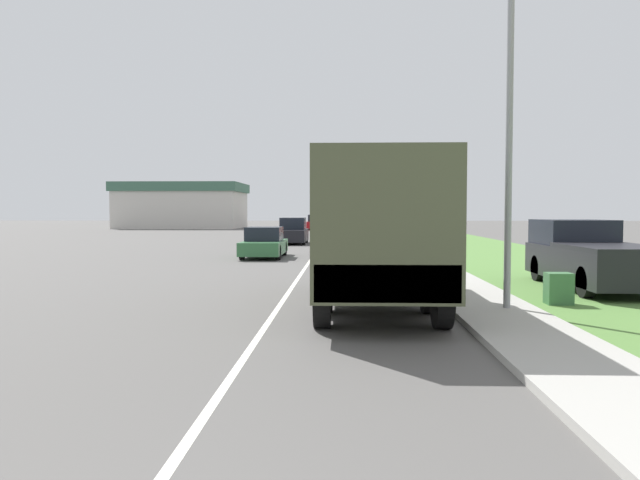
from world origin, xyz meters
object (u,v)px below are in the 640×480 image
(car_fourth_ahead, at_px, (315,223))
(car_third_ahead, at_px, (348,226))
(military_truck, at_px, (376,228))
(lamp_post, at_px, (500,78))
(car_farthest_ahead, at_px, (349,223))
(car_nearest_ahead, at_px, (264,244))
(pickup_truck, at_px, (590,256))
(car_second_ahead, at_px, (293,232))

(car_fourth_ahead, bearing_deg, car_third_ahead, -75.22)
(military_truck, xyz_separation_m, lamp_post, (2.46, -0.53, 3.04))
(car_fourth_ahead, xyz_separation_m, car_farthest_ahead, (3.71, 7.42, -0.09))
(car_fourth_ahead, bearing_deg, car_farthest_ahead, 63.42)
(car_fourth_ahead, bearing_deg, car_nearest_ahead, -90.68)
(military_truck, distance_m, car_fourth_ahead, 54.46)
(car_third_ahead, relative_size, car_fourth_ahead, 0.99)
(car_third_ahead, distance_m, car_farthest_ahead, 20.68)
(military_truck, height_order, car_nearest_ahead, military_truck)
(car_farthest_ahead, height_order, pickup_truck, pickup_truck)
(car_fourth_ahead, distance_m, pickup_truck, 51.45)
(car_second_ahead, xyz_separation_m, car_farthest_ahead, (3.85, 35.62, -0.09))
(lamp_post, bearing_deg, car_farthest_ahead, 92.33)
(military_truck, xyz_separation_m, car_second_ahead, (-3.92, 26.12, -1.00))
(lamp_post, bearing_deg, pickup_truck, 50.83)
(car_third_ahead, relative_size, car_farthest_ahead, 0.97)
(lamp_post, bearing_deg, car_fourth_ahead, 96.50)
(car_third_ahead, relative_size, lamp_post, 0.52)
(car_third_ahead, xyz_separation_m, car_fourth_ahead, (-3.50, 13.26, 0.02))
(military_truck, distance_m, car_second_ahead, 26.43)
(car_third_ahead, bearing_deg, car_fourth_ahead, 104.78)
(car_fourth_ahead, height_order, pickup_truck, pickup_truck)
(car_second_ahead, bearing_deg, car_third_ahead, 76.34)
(pickup_truck, height_order, lamp_post, lamp_post)
(military_truck, height_order, car_third_ahead, military_truck)
(car_second_ahead, xyz_separation_m, car_fourth_ahead, (0.13, 28.20, 0.00))
(car_nearest_ahead, relative_size, car_second_ahead, 0.99)
(military_truck, relative_size, pickup_truck, 1.39)
(military_truck, xyz_separation_m, pickup_truck, (5.99, 3.80, -0.86))
(car_nearest_ahead, bearing_deg, pickup_truck, -46.23)
(car_third_ahead, bearing_deg, lamp_post, -86.22)
(car_second_ahead, height_order, lamp_post, lamp_post)
(car_third_ahead, height_order, car_fourth_ahead, car_fourth_ahead)
(car_nearest_ahead, xyz_separation_m, car_farthest_ahead, (4.19, 47.23, 0.03))
(car_third_ahead, height_order, pickup_truck, pickup_truck)
(car_second_ahead, xyz_separation_m, lamp_post, (6.38, -26.66, 4.04))
(car_nearest_ahead, bearing_deg, military_truck, -73.62)
(car_third_ahead, bearing_deg, car_farthest_ahead, 89.41)
(military_truck, xyz_separation_m, car_fourth_ahead, (-3.79, 54.32, -1.00))
(car_fourth_ahead, bearing_deg, pickup_truck, -79.04)
(car_nearest_ahead, xyz_separation_m, lamp_post, (6.72, -15.05, 4.15))
(car_second_ahead, relative_size, car_fourth_ahead, 1.03)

